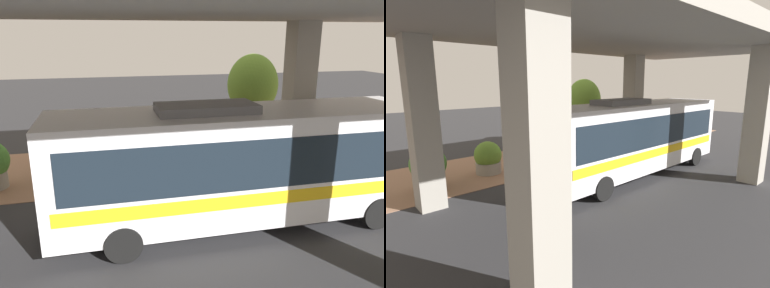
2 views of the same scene
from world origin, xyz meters
TOP-DOWN VIEW (x-y plane):
  - ground_plane at (0.00, 0.00)m, footprint 80.00×80.00m
  - sidewalk_strip at (-3.00, 0.00)m, footprint 6.00×40.00m
  - overpass at (4.00, 0.00)m, footprint 9.40×20.08m
  - bus at (3.11, 2.86)m, footprint 2.80×11.26m
  - fire_hydrant at (-1.41, -1.34)m, footprint 0.50×0.24m
  - planter_middle at (-2.05, -2.48)m, footprint 1.37×1.37m
  - planter_back at (-1.87, 1.80)m, footprint 1.15×1.15m
  - planter_extra at (-1.09, 0.39)m, footprint 1.35×1.35m
  - street_tree_near at (-3.85, 6.01)m, footprint 2.43×2.43m

SIDE VIEW (x-z plane):
  - ground_plane at x=0.00m, z-range 0.00..0.00m
  - sidewalk_strip at x=-3.00m, z-range 0.00..0.02m
  - fire_hydrant at x=-1.41m, z-range 0.01..1.14m
  - planter_middle at x=-2.05m, z-range -0.04..1.62m
  - planter_back at x=-1.87m, z-range 0.03..1.56m
  - planter_extra at x=-1.09m, z-range 0.02..1.80m
  - bus at x=3.11m, z-range 0.16..3.99m
  - street_tree_near at x=-3.85m, z-range 0.94..5.75m
  - overpass at x=4.00m, z-range 2.57..9.33m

